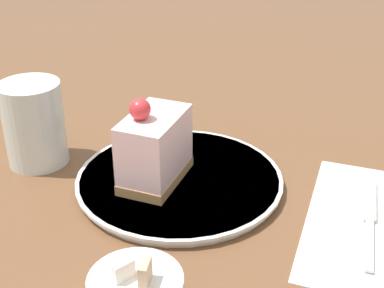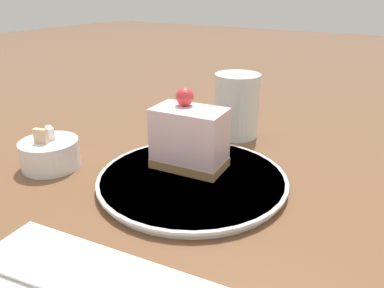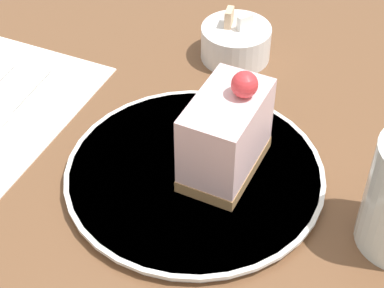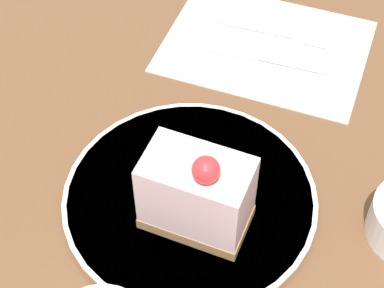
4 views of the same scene
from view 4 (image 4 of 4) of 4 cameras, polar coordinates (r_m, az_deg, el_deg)
ground_plane at (r=0.65m, az=-2.53°, el=-6.84°), size 4.00×4.00×0.00m
plate at (r=0.66m, az=-0.19°, el=-4.86°), size 0.26×0.26×0.01m
cake_slice at (r=0.60m, az=0.43°, el=-4.43°), size 0.07×0.11×0.11m
napkin at (r=0.83m, az=6.55°, el=8.67°), size 0.22×0.27×0.00m
fork at (r=0.84m, az=8.04°, el=9.75°), size 0.04×0.15×0.00m
knife at (r=0.81m, az=4.89°, el=7.94°), size 0.04×0.17×0.00m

